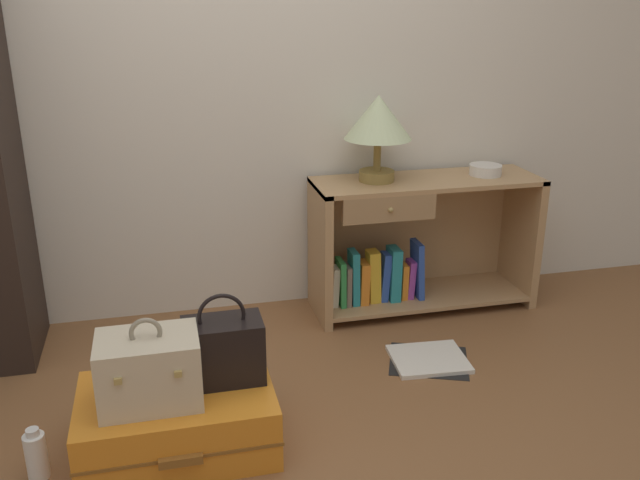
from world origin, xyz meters
The scene contains 9 objects.
back_wall centered at (0.00, 1.50, 1.30)m, with size 6.40×0.10×2.60m, color silver.
bookshelf centered at (0.89, 1.25, 0.33)m, with size 1.11×0.39×0.67m.
table_lamp centered at (0.69, 1.26, 0.95)m, with size 0.32×0.32×0.41m.
bowl centered at (1.25, 1.24, 0.69)m, with size 0.16×0.16×0.05m, color silver.
suitcase_large centered at (-0.32, 0.33, 0.11)m, with size 0.67×0.46×0.23m.
train_case centered at (-0.40, 0.29, 0.35)m, with size 0.33×0.24×0.31m.
handbag centered at (-0.15, 0.37, 0.34)m, with size 0.28×0.16×0.33m.
bottle centered at (-0.78, 0.28, 0.09)m, with size 0.07×0.07×0.19m.
open_book_on_floor centered at (0.76, 0.69, 0.01)m, with size 0.42×0.39×0.02m.
Camera 1 is at (-0.31, -1.74, 1.51)m, focal length 38.18 mm.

